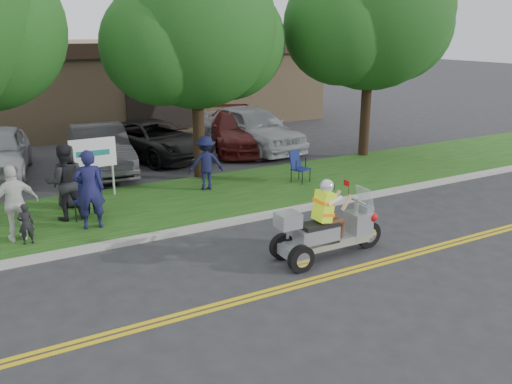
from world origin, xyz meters
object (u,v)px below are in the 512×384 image
parked_car_right (237,130)px  spectator_adult_right (15,203)px  trike_scooter (326,231)px  spectator_adult_left (89,189)px  spectator_adult_mid (65,182)px  parked_car_left (100,150)px  parked_car_mid (154,140)px  lawn_chair_b (298,164)px  lawn_chair_a (88,191)px  parked_car_far_right (252,128)px

parked_car_right → spectator_adult_right: bearing=-126.2°
trike_scooter → spectator_adult_left: 5.54m
spectator_adult_mid → parked_car_left: 4.90m
parked_car_mid → spectator_adult_left: bearing=-137.9°
lawn_chair_b → parked_car_left: 6.58m
spectator_adult_mid → parked_car_mid: (4.16, 5.53, -0.35)m
trike_scooter → lawn_chair_a: bearing=129.3°
trike_scooter → parked_car_far_right: 10.49m
lawn_chair_a → lawn_chair_b: 6.28m
spectator_adult_left → parked_car_right: size_ratio=0.37×
lawn_chair_a → spectator_adult_left: 0.89m
lawn_chair_a → spectator_adult_right: spectator_adult_right is taller
lawn_chair_a → parked_car_mid: (3.65, 5.61, -0.08)m
spectator_adult_right → parked_car_far_right: size_ratio=0.33×
spectator_adult_left → parked_car_mid: (3.80, 6.44, -0.35)m
lawn_chair_a → spectator_adult_right: size_ratio=0.69×
lawn_chair_a → lawn_chair_b: size_ratio=1.25×
spectator_adult_left → spectator_adult_mid: spectator_adult_left is taller
parked_car_left → parked_car_far_right: 6.04m
spectator_adult_left → parked_car_far_right: size_ratio=0.36×
lawn_chair_b → parked_car_right: bearing=58.7°
lawn_chair_b → parked_car_mid: (-2.63, 5.49, 0.05)m
parked_car_right → parked_car_far_right: 0.63m
spectator_adult_mid → parked_car_left: bearing=-107.7°
lawn_chair_a → spectator_adult_mid: (-0.51, 0.08, 0.27)m
trike_scooter → parked_car_right: bearing=73.2°
spectator_adult_mid → parked_car_right: spectator_adult_mid is taller
spectator_adult_right → parked_car_left: size_ratio=0.36×
lawn_chair_a → parked_car_right: size_ratio=0.23×
parked_car_right → lawn_chair_a: bearing=-123.9°
spectator_adult_mid → parked_car_far_right: bearing=-142.2°
spectator_adult_right → parked_car_far_right: spectator_adult_right is taller
spectator_adult_mid → spectator_adult_right: spectator_adult_mid is taller
spectator_adult_left → lawn_chair_b: bearing=-162.9°
spectator_adult_right → parked_car_right: 10.83m
lawn_chair_a → parked_car_mid: parked_car_mid is taller
trike_scooter → lawn_chair_b: trike_scooter is taller
lawn_chair_a → spectator_adult_left: (-0.15, -0.83, 0.27)m
lawn_chair_b → parked_car_left: (-4.85, 4.45, 0.13)m
spectator_adult_mid → parked_car_left: spectator_adult_mid is taller
trike_scooter → spectator_adult_right: (-5.49, 3.93, 0.36)m
lawn_chair_b → parked_car_right: size_ratio=0.19×
spectator_adult_mid → parked_car_right: 9.32m
trike_scooter → parked_car_right: trike_scooter is taller
spectator_adult_mid → spectator_adult_right: 1.52m
trike_scooter → parked_car_far_right: (3.70, 9.82, 0.28)m
parked_car_right → spectator_adult_mid: bearing=-126.2°
trike_scooter → parked_car_right: 10.79m
spectator_adult_mid → parked_car_left: size_ratio=0.40×
lawn_chair_b → parked_car_far_right: bearing=53.4°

